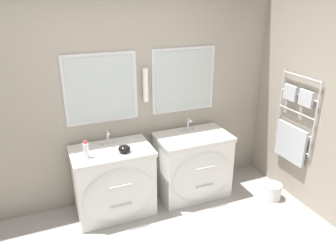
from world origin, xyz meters
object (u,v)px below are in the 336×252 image
Objects in this scene: vanity_left at (114,182)px; toiletry_bottle at (86,150)px; waste_bin at (273,191)px; vanity_right at (194,166)px; amenity_bowl at (124,149)px.

toiletry_bottle is at bearing -168.39° from vanity_left.
waste_bin is at bearing -14.23° from vanity_left.
toiletry_bottle is 0.89× the size of waste_bin.
amenity_bowl is (-0.89, -0.08, 0.44)m from vanity_right.
waste_bin is at bearing -28.63° from vanity_right.
toiletry_bottle is 2.33m from waste_bin.
toiletry_bottle is at bearing 169.02° from waste_bin.
toiletry_bottle is (-0.28, -0.06, 0.48)m from vanity_left.
vanity_right is at bearing 2.56° from toiletry_bottle.
amenity_bowl is (0.11, -0.08, 0.44)m from vanity_left.
amenity_bowl is 1.95m from waste_bin.
vanity_right is at bearing 151.37° from waste_bin.
toiletry_bottle is 1.42× the size of amenity_bowl.
vanity_right reaches higher than waste_bin.
vanity_left is 1.00× the size of vanity_right.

